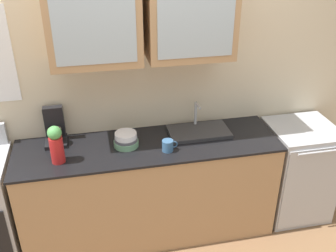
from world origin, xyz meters
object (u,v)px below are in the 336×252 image
object	(u,v)px
sink_faucet	(199,131)
cup_near_sink	(168,146)
vase	(56,144)
dishwasher	(297,171)
bowl_stack	(126,140)
coffee_maker	(55,130)

from	to	relation	value
sink_faucet	cup_near_sink	xyz separation A→B (m)	(-0.31, -0.22, 0.03)
vase	cup_near_sink	xyz separation A→B (m)	(0.83, -0.02, -0.11)
sink_faucet	dishwasher	world-z (taller)	sink_faucet
bowl_stack	cup_near_sink	xyz separation A→B (m)	(0.31, -0.14, -0.01)
cup_near_sink	coffee_maker	world-z (taller)	coffee_maker
sink_faucet	coffee_maker	distance (m)	1.17
dishwasher	coffee_maker	bearing A→B (deg)	174.33
bowl_stack	cup_near_sink	world-z (taller)	bowl_stack
coffee_maker	bowl_stack	bearing A→B (deg)	-18.69
sink_faucet	coffee_maker	bearing A→B (deg)	174.85
cup_near_sink	coffee_maker	xyz separation A→B (m)	(-0.85, 0.32, 0.06)
cup_near_sink	dishwasher	xyz separation A→B (m)	(1.23, 0.12, -0.49)
cup_near_sink	dishwasher	distance (m)	1.33
sink_faucet	bowl_stack	xyz separation A→B (m)	(-0.62, -0.08, 0.03)
sink_faucet	vase	distance (m)	1.16
cup_near_sink	sink_faucet	bearing A→B (deg)	35.25
vase	coffee_maker	distance (m)	0.31
bowl_stack	coffee_maker	world-z (taller)	coffee_maker
bowl_stack	coffee_maker	size ratio (longest dim) A/B	0.68
sink_faucet	cup_near_sink	bearing A→B (deg)	-144.75
dishwasher	sink_faucet	bearing A→B (deg)	173.68
vase	dishwasher	world-z (taller)	vase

